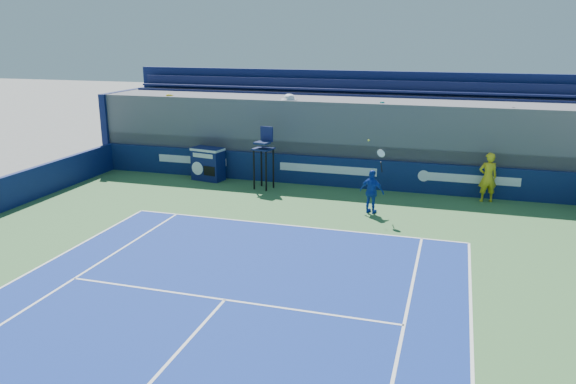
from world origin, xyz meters
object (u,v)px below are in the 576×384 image
(ball_person, at_px, (488,177))
(umpire_chair, at_px, (264,151))
(tennis_player, at_px, (372,191))
(match_clock, at_px, (208,163))

(ball_person, xyz_separation_m, umpire_chair, (-8.44, -0.63, 0.59))
(tennis_player, bearing_deg, ball_person, 33.93)
(match_clock, distance_m, tennis_player, 7.75)
(match_clock, distance_m, umpire_chair, 2.89)
(ball_person, distance_m, tennis_player, 4.64)
(ball_person, relative_size, tennis_player, 0.72)
(ball_person, bearing_deg, match_clock, -15.57)
(ball_person, height_order, umpire_chair, umpire_chair)
(match_clock, xyz_separation_m, tennis_player, (7.31, -2.57, 0.04))
(match_clock, relative_size, umpire_chair, 0.58)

